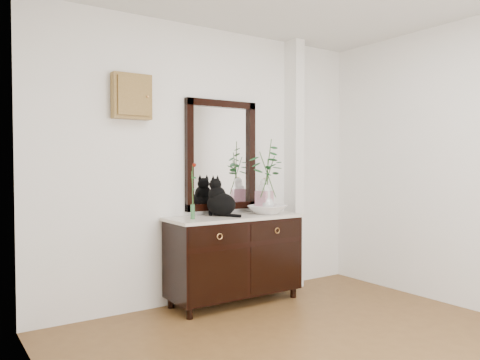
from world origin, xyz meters
TOP-DOWN VIEW (x-y plane):
  - wall_back at (0.00, 1.98)m, footprint 3.60×0.04m
  - pilaster at (1.00, 1.90)m, footprint 0.12×0.20m
  - sideboard at (0.10, 1.73)m, footprint 1.33×0.52m
  - wall_mirror at (0.10, 1.97)m, footprint 0.80×0.06m
  - key_cabinet at (-0.85, 1.94)m, footprint 0.35×0.10m
  - cat at (-0.01, 1.79)m, footprint 0.36×0.40m
  - lotus_bowl at (0.47, 1.69)m, footprint 0.47×0.47m
  - vase_branches at (0.47, 1.69)m, footprint 0.42×0.42m
  - bud_vase_rose at (-0.36, 1.71)m, footprint 0.08×0.08m
  - ginger_jar at (0.47, 1.74)m, footprint 0.17×0.17m

SIDE VIEW (x-z plane):
  - sideboard at x=0.10m, z-range 0.06..0.88m
  - lotus_bowl at x=0.47m, z-range 0.85..0.94m
  - ginger_jar at x=0.47m, z-range 0.85..1.22m
  - cat at x=-0.01m, z-range 0.85..1.22m
  - bud_vase_rose at x=-0.36m, z-range 0.85..1.37m
  - vase_branches at x=0.47m, z-range 0.87..1.61m
  - wall_back at x=0.00m, z-range 0.00..2.70m
  - pilaster at x=1.00m, z-range 0.00..2.70m
  - wall_mirror at x=0.10m, z-range 0.89..1.99m
  - key_cabinet at x=-0.85m, z-range 1.75..2.15m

